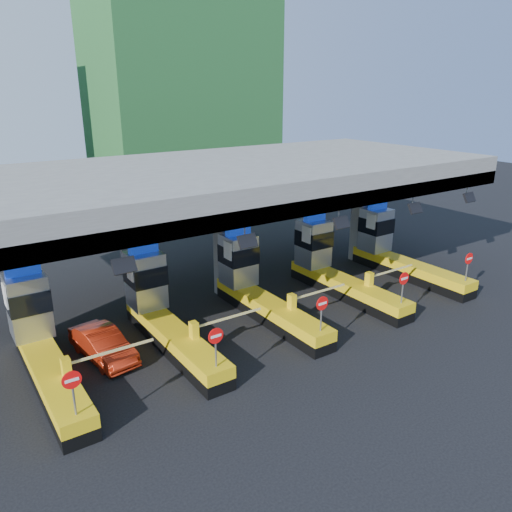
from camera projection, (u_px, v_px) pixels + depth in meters
ground at (258, 313)px, 24.70m from camera, size 120.00×120.00×0.00m
toll_canopy at (226, 182)px, 24.98m from camera, size 28.00×12.09×7.00m
toll_lane_far_left at (40, 340)px, 19.16m from camera, size 4.43×8.00×4.16m
toll_lane_left at (161, 309)px, 21.82m from camera, size 4.43×8.00×4.16m
toll_lane_center at (255, 285)px, 24.47m from camera, size 4.43×8.00×4.16m
toll_lane_right at (331, 266)px, 27.13m from camera, size 4.43×8.00×4.16m
toll_lane_far_right at (394, 250)px, 29.79m from camera, size 4.43×8.00×4.16m
bg_building_scaffold at (180, 52)px, 51.64m from camera, size 18.00×12.00×28.00m
red_car at (103, 345)px, 20.41m from camera, size 1.90×3.99×1.26m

